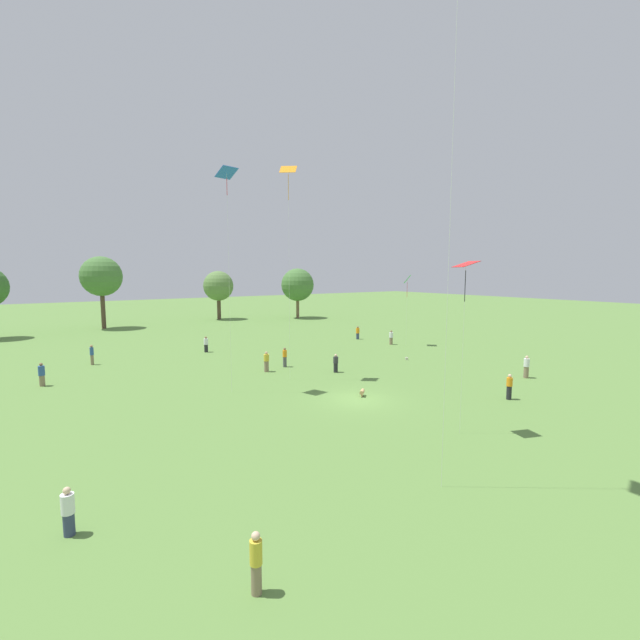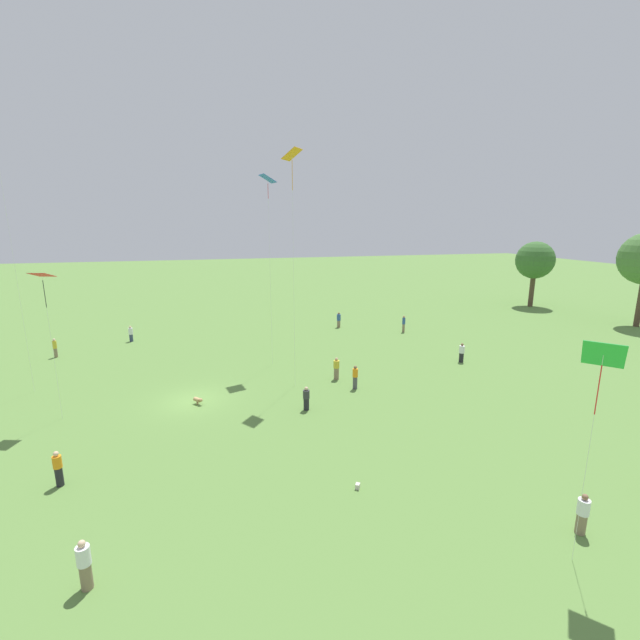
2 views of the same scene
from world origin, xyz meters
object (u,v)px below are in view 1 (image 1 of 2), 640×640
(person_5, at_px, (391,338))
(person_10, at_px, (509,387))
(person_4, at_px, (526,367))
(person_7, at_px, (42,375))
(person_1, at_px, (92,355))
(person_11, at_px, (266,362))
(kite_0, at_px, (227,179))
(kite_1, at_px, (407,281))
(kite_2, at_px, (466,269))
(kite_4, at_px, (288,176))
(person_3, at_px, (285,357))
(person_9, at_px, (358,333))
(person_2, at_px, (256,563))
(person_0, at_px, (206,344))
(picnic_bag_0, at_px, (407,359))
(person_8, at_px, (68,512))
(person_6, at_px, (336,363))

(person_5, xyz_separation_m, person_10, (-8.83, -20.75, 0.03))
(person_4, bearing_deg, person_7, 163.77)
(person_10, bearing_deg, person_1, -69.73)
(person_11, height_order, kite_0, kite_0)
(person_4, height_order, kite_1, kite_1)
(kite_2, height_order, kite_4, kite_4)
(person_11, distance_m, kite_0, 15.47)
(person_1, relative_size, person_3, 1.05)
(kite_1, height_order, kite_2, kite_2)
(person_9, xyz_separation_m, kite_4, (-17.62, -13.02, 15.06))
(person_2, height_order, person_11, person_11)
(person_7, distance_m, kite_1, 36.69)
(person_7, bearing_deg, kite_4, -30.28)
(person_0, distance_m, person_1, 10.95)
(person_1, bearing_deg, person_10, -111.71)
(picnic_bag_0, bearing_deg, kite_0, -176.90)
(person_7, xyz_separation_m, person_9, (34.23, 4.33, -0.06))
(person_0, distance_m, person_8, 32.54)
(person_4, height_order, person_11, person_4)
(person_7, relative_size, picnic_bag_0, 5.80)
(person_5, distance_m, kite_1, 6.98)
(person_6, bearing_deg, picnic_bag_0, 9.87)
(person_2, relative_size, person_4, 0.96)
(person_0, xyz_separation_m, person_6, (6.05, -15.40, -0.06))
(person_4, xyz_separation_m, kite_1, (3.22, 16.67, 6.69))
(person_0, bearing_deg, person_1, -56.43)
(person_0, xyz_separation_m, person_5, (19.94, -7.61, 0.00))
(person_2, bearing_deg, person_8, 134.15)
(kite_0, height_order, kite_4, kite_4)
(person_1, xyz_separation_m, person_8, (-3.79, -28.79, -0.14))
(person_9, height_order, kite_1, kite_1)
(person_8, bearing_deg, person_6, 129.19)
(person_1, bearing_deg, person_2, -149.53)
(person_3, height_order, person_4, person_4)
(person_1, xyz_separation_m, person_11, (12.17, -11.63, -0.09))
(person_5, height_order, person_11, person_11)
(kite_0, xyz_separation_m, picnic_bag_0, (18.69, 1.01, -14.76))
(person_3, distance_m, person_11, 2.36)
(person_9, height_order, person_11, person_11)
(person_7, distance_m, person_10, 34.04)
(person_3, bearing_deg, kite_1, -119.43)
(person_10, bearing_deg, person_3, -83.89)
(kite_1, relative_size, kite_2, 0.90)
(person_8, relative_size, picnic_bag_0, 5.38)
(person_6, xyz_separation_m, person_9, (13.18, 13.21, 0.04))
(person_2, bearing_deg, person_1, 100.05)
(person_3, xyz_separation_m, picnic_bag_0, (11.49, -3.98, -0.76))
(person_1, relative_size, person_5, 1.09)
(person_4, height_order, kite_0, kite_0)
(person_0, height_order, person_2, person_2)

